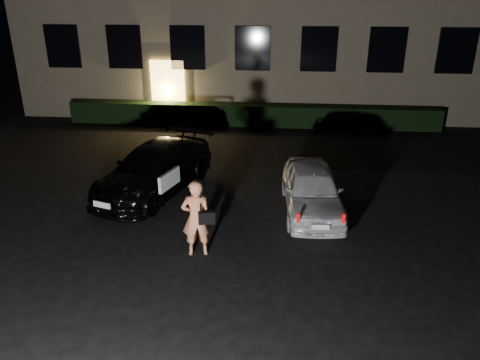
{
  "coord_description": "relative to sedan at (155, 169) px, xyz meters",
  "views": [
    {
      "loc": [
        1.28,
        -8.08,
        5.34
      ],
      "look_at": [
        0.34,
        2.0,
        1.1
      ],
      "focal_mm": 35.0,
      "sensor_mm": 36.0,
      "label": 1
    }
  ],
  "objects": [
    {
      "name": "ground",
      "position": [
        2.18,
        -3.66,
        -0.64
      ],
      "size": [
        80.0,
        80.0,
        0.0
      ],
      "primitive_type": "plane",
      "color": "black",
      "rests_on": "ground"
    },
    {
      "name": "sedan",
      "position": [
        0.0,
        0.0,
        0.0
      ],
      "size": [
        3.05,
        4.74,
        1.28
      ],
      "rotation": [
        0.0,
        0.0,
        -0.31
      ],
      "color": "black",
      "rests_on": "ground"
    },
    {
      "name": "hedge",
      "position": [
        2.18,
        6.84,
        -0.21
      ],
      "size": [
        15.0,
        0.7,
        0.85
      ],
      "primitive_type": "cube",
      "color": "black",
      "rests_on": "ground"
    },
    {
      "name": "man",
      "position": [
        1.75,
        -3.19,
        0.21
      ],
      "size": [
        0.76,
        0.52,
        1.7
      ],
      "rotation": [
        0.0,
        0.0,
        3.34
      ],
      "color": "#E2885C",
      "rests_on": "ground"
    },
    {
      "name": "hatch",
      "position": [
        4.27,
        -0.89,
        -0.05
      ],
      "size": [
        1.61,
        3.55,
        1.18
      ],
      "rotation": [
        0.0,
        0.0,
        0.06
      ],
      "color": "silver",
      "rests_on": "ground"
    }
  ]
}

